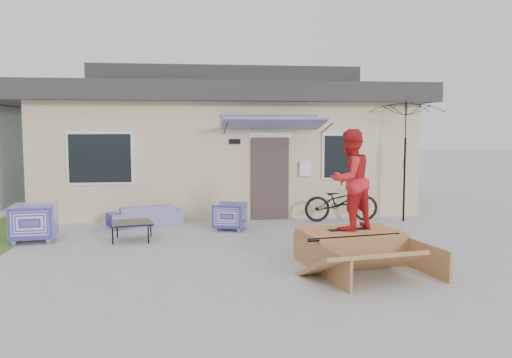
{
  "coord_description": "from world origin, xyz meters",
  "views": [
    {
      "loc": [
        -1.06,
        -8.91,
        2.33
      ],
      "look_at": [
        0.3,
        1.8,
        1.3
      ],
      "focal_mm": 37.42,
      "sensor_mm": 36.0,
      "label": 1
    }
  ],
  "objects": [
    {
      "name": "patio_umbrella",
      "position": [
        4.29,
        3.78,
        1.75
      ],
      "size": [
        2.39,
        2.3,
        2.2
      ],
      "color": "black",
      "rests_on": "ground"
    },
    {
      "name": "ground",
      "position": [
        0.0,
        0.0,
        0.0
      ],
      "size": [
        90.0,
        90.0,
        0.0
      ],
      "primitive_type": "plane",
      "color": "#ADADAD",
      "rests_on": "ground"
    },
    {
      "name": "coffee_table",
      "position": [
        -2.24,
        2.27,
        0.19
      ],
      "size": [
        0.93,
        0.93,
        0.39
      ],
      "primitive_type": "cube",
      "rotation": [
        0.0,
        0.0,
        0.2
      ],
      "color": "black",
      "rests_on": "ground"
    },
    {
      "name": "bicycle",
      "position": [
        2.74,
        3.98,
        0.6
      ],
      "size": [
        1.9,
        0.68,
        1.21
      ],
      "primitive_type": "imported",
      "rotation": [
        0.0,
        0.0,
        1.58
      ],
      "color": "black",
      "rests_on": "ground"
    },
    {
      "name": "skate_ramp",
      "position": [
        1.72,
        -0.05,
        0.28
      ],
      "size": [
        2.01,
        2.45,
        0.55
      ],
      "primitive_type": null,
      "rotation": [
        0.0,
        0.0,
        0.17
      ],
      "color": "#96653B",
      "rests_on": "ground"
    },
    {
      "name": "armchair_right",
      "position": [
        -0.14,
        3.19,
        0.35
      ],
      "size": [
        0.82,
        0.85,
        0.7
      ],
      "primitive_type": "imported",
      "rotation": [
        0.0,
        0.0,
        -1.89
      ],
      "color": "navy",
      "rests_on": "ground"
    },
    {
      "name": "skater",
      "position": [
        1.71,
        0.01,
        1.47
      ],
      "size": [
        1.07,
        1.0,
        1.75
      ],
      "primitive_type": "imported",
      "rotation": [
        0.0,
        0.0,
        3.68
      ],
      "color": "red",
      "rests_on": "skateboard"
    },
    {
      "name": "house",
      "position": [
        0.0,
        7.99,
        1.94
      ],
      "size": [
        10.8,
        8.49,
        4.1
      ],
      "color": "#CFB88F",
      "rests_on": "ground"
    },
    {
      "name": "loveseat",
      "position": [
        -2.11,
        3.99,
        0.34
      ],
      "size": [
        1.79,
        1.09,
        0.67
      ],
      "primitive_type": "imported",
      "rotation": [
        0.0,
        0.0,
        3.51
      ],
      "color": "navy",
      "rests_on": "ground"
    },
    {
      "name": "armchair_left",
      "position": [
        -4.23,
        2.43,
        0.44
      ],
      "size": [
        0.87,
        0.92,
        0.87
      ],
      "primitive_type": "imported",
      "rotation": [
        0.0,
        0.0,
        1.67
      ],
      "color": "navy",
      "rests_on": "ground"
    },
    {
      "name": "skateboard",
      "position": [
        1.71,
        0.01,
        0.57
      ],
      "size": [
        0.79,
        0.32,
        0.05
      ],
      "primitive_type": "cube",
      "rotation": [
        0.0,
        0.0,
        0.17
      ],
      "color": "black",
      "rests_on": "skate_ramp"
    }
  ]
}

